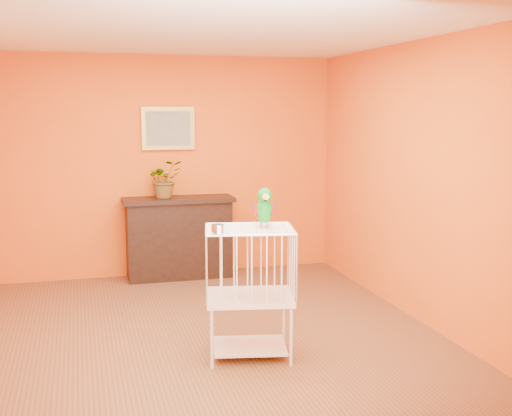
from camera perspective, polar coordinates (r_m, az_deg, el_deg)
name	(u,v)px	position (r m, az deg, el deg)	size (l,w,h in m)	color
ground	(207,334)	(5.79, -4.42, -11.14)	(4.50, 4.50, 0.00)	brown
room_shell	(204,155)	(5.46, -4.61, 4.71)	(4.50, 4.50, 4.50)	orange
console_cabinet	(179,238)	(7.60, -6.87, -2.63)	(1.28, 0.46, 0.95)	black
potted_plant	(164,183)	(7.51, -8.16, 2.21)	(0.39, 0.44, 0.34)	#26722D
framed_picture	(168,128)	(7.64, -7.82, 7.03)	(0.62, 0.04, 0.50)	#B99A42
birdcage	(250,291)	(5.13, -0.57, -7.35)	(0.76, 0.64, 1.04)	white
feed_cup	(218,229)	(4.79, -3.41, -1.86)	(0.10, 0.10, 0.07)	silver
parrot	(264,207)	(5.01, 0.74, 0.06)	(0.16, 0.29, 0.32)	#59544C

